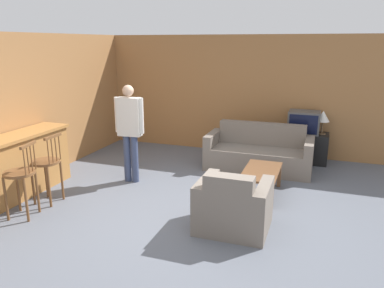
{
  "coord_description": "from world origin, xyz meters",
  "views": [
    {
      "loc": [
        1.74,
        -4.6,
        2.44
      ],
      "look_at": [
        -0.19,
        0.89,
        0.85
      ],
      "focal_mm": 35.0,
      "sensor_mm": 36.0,
      "label": 1
    }
  ],
  "objects_px": {
    "armchair_near": "(233,207)",
    "bar_chair_near": "(21,178)",
    "bar_chair_mid": "(47,166)",
    "tv_unit": "(302,147)",
    "table_lamp": "(323,117)",
    "couch_far": "(259,154)",
    "tv": "(304,122)",
    "coffee_table": "(261,174)",
    "person_by_window": "(130,128)"
  },
  "relations": [
    {
      "from": "couch_far",
      "to": "person_by_window",
      "type": "relative_size",
      "value": 1.17
    },
    {
      "from": "tv",
      "to": "tv_unit",
      "type": "bearing_deg",
      "value": 90.0
    },
    {
      "from": "bar_chair_near",
      "to": "table_lamp",
      "type": "distance_m",
      "value": 5.65
    },
    {
      "from": "couch_far",
      "to": "tv_unit",
      "type": "relative_size",
      "value": 1.97
    },
    {
      "from": "table_lamp",
      "to": "person_by_window",
      "type": "height_order",
      "value": "person_by_window"
    },
    {
      "from": "armchair_near",
      "to": "coffee_table",
      "type": "distance_m",
      "value": 1.3
    },
    {
      "from": "bar_chair_near",
      "to": "armchair_near",
      "type": "distance_m",
      "value": 3.0
    },
    {
      "from": "table_lamp",
      "to": "person_by_window",
      "type": "bearing_deg",
      "value": -145.1
    },
    {
      "from": "armchair_near",
      "to": "table_lamp",
      "type": "xyz_separation_m",
      "value": [
        1.04,
        3.39,
        0.66
      ]
    },
    {
      "from": "armchair_near",
      "to": "tv_unit",
      "type": "height_order",
      "value": "armchair_near"
    },
    {
      "from": "coffee_table",
      "to": "person_by_window",
      "type": "xyz_separation_m",
      "value": [
        -2.31,
        -0.12,
        0.62
      ]
    },
    {
      "from": "bar_chair_near",
      "to": "table_lamp",
      "type": "relative_size",
      "value": 2.27
    },
    {
      "from": "couch_far",
      "to": "coffee_table",
      "type": "relative_size",
      "value": 1.91
    },
    {
      "from": "bar_chair_near",
      "to": "bar_chair_mid",
      "type": "xyz_separation_m",
      "value": [
        0.0,
        0.53,
        0.0
      ]
    },
    {
      "from": "bar_chair_near",
      "to": "coffee_table",
      "type": "distance_m",
      "value": 3.63
    },
    {
      "from": "couch_far",
      "to": "table_lamp",
      "type": "distance_m",
      "value": 1.53
    },
    {
      "from": "bar_chair_near",
      "to": "bar_chair_mid",
      "type": "height_order",
      "value": "same"
    },
    {
      "from": "bar_chair_near",
      "to": "person_by_window",
      "type": "bearing_deg",
      "value": 66.27
    },
    {
      "from": "bar_chair_mid",
      "to": "armchair_near",
      "type": "bearing_deg",
      "value": 1.58
    },
    {
      "from": "couch_far",
      "to": "coffee_table",
      "type": "xyz_separation_m",
      "value": [
        0.25,
        -1.32,
        0.06
      ]
    },
    {
      "from": "tv_unit",
      "to": "tv",
      "type": "relative_size",
      "value": 1.65
    },
    {
      "from": "bar_chair_near",
      "to": "tv_unit",
      "type": "xyz_separation_m",
      "value": [
        3.6,
        4.0,
        -0.28
      ]
    },
    {
      "from": "tv_unit",
      "to": "bar_chair_mid",
      "type": "bearing_deg",
      "value": -136.11
    },
    {
      "from": "couch_far",
      "to": "bar_chair_mid",
      "type": "bearing_deg",
      "value": -136.53
    },
    {
      "from": "bar_chair_mid",
      "to": "tv",
      "type": "xyz_separation_m",
      "value": [
        3.6,
        3.46,
        0.25
      ]
    },
    {
      "from": "bar_chair_mid",
      "to": "tv_unit",
      "type": "height_order",
      "value": "bar_chair_mid"
    },
    {
      "from": "bar_chair_near",
      "to": "person_by_window",
      "type": "relative_size",
      "value": 0.63
    },
    {
      "from": "tv_unit",
      "to": "person_by_window",
      "type": "height_order",
      "value": "person_by_window"
    },
    {
      "from": "bar_chair_mid",
      "to": "tv_unit",
      "type": "bearing_deg",
      "value": 43.89
    },
    {
      "from": "couch_far",
      "to": "table_lamp",
      "type": "relative_size",
      "value": 4.21
    },
    {
      "from": "bar_chair_mid",
      "to": "tv_unit",
      "type": "relative_size",
      "value": 1.07
    },
    {
      "from": "table_lamp",
      "to": "armchair_near",
      "type": "bearing_deg",
      "value": -107.09
    },
    {
      "from": "bar_chair_mid",
      "to": "couch_far",
      "type": "height_order",
      "value": "bar_chair_mid"
    },
    {
      "from": "armchair_near",
      "to": "tv_unit",
      "type": "relative_size",
      "value": 0.91
    },
    {
      "from": "armchair_near",
      "to": "bar_chair_near",
      "type": "bearing_deg",
      "value": -168.13
    },
    {
      "from": "bar_chair_near",
      "to": "couch_far",
      "type": "bearing_deg",
      "value": 48.65
    },
    {
      "from": "coffee_table",
      "to": "tv_unit",
      "type": "relative_size",
      "value": 1.03
    },
    {
      "from": "armchair_near",
      "to": "table_lamp",
      "type": "distance_m",
      "value": 3.6
    },
    {
      "from": "tv_unit",
      "to": "table_lamp",
      "type": "relative_size",
      "value": 2.13
    },
    {
      "from": "bar_chair_mid",
      "to": "tv_unit",
      "type": "distance_m",
      "value": 5.01
    },
    {
      "from": "bar_chair_mid",
      "to": "couch_far",
      "type": "bearing_deg",
      "value": 43.47
    },
    {
      "from": "bar_chair_mid",
      "to": "coffee_table",
      "type": "bearing_deg",
      "value": 23.91
    },
    {
      "from": "person_by_window",
      "to": "couch_far",
      "type": "bearing_deg",
      "value": 35.09
    },
    {
      "from": "tv_unit",
      "to": "tv",
      "type": "height_order",
      "value": "tv"
    },
    {
      "from": "coffee_table",
      "to": "person_by_window",
      "type": "height_order",
      "value": "person_by_window"
    },
    {
      "from": "bar_chair_mid",
      "to": "coffee_table",
      "type": "height_order",
      "value": "bar_chair_mid"
    },
    {
      "from": "bar_chair_mid",
      "to": "bar_chair_near",
      "type": "bearing_deg",
      "value": -90.04
    },
    {
      "from": "armchair_near",
      "to": "tv_unit",
      "type": "xyz_separation_m",
      "value": [
        0.68,
        3.39,
        -0.01
      ]
    },
    {
      "from": "coffee_table",
      "to": "tv",
      "type": "height_order",
      "value": "tv"
    },
    {
      "from": "table_lamp",
      "to": "person_by_window",
      "type": "xyz_separation_m",
      "value": [
        -3.18,
        -2.22,
        0.02
      ]
    }
  ]
}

